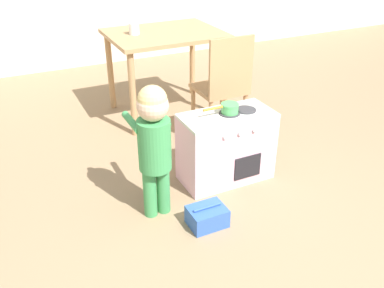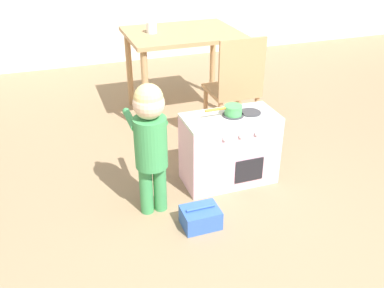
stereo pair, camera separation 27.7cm
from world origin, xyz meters
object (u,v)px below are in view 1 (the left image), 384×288
toy_basket (207,216)px  cup_on_table (134,29)px  child_figure (154,137)px  toy_pot (229,108)px  dining_chair_near (223,86)px  dining_table (165,45)px  play_kitchen (226,147)px

toy_basket → cup_on_table: cup_on_table is taller
child_figure → toy_pot: bearing=15.2°
toy_pot → toy_basket: bearing=-132.1°
child_figure → dining_chair_near: size_ratio=0.97×
dining_table → play_kitchen: bearing=-93.4°
toy_pot → dining_table: (0.06, 1.26, 0.10)m
child_figure → dining_table: (0.67, 1.42, 0.10)m
play_kitchen → cup_on_table: (-0.19, 1.30, 0.56)m
dining_table → cup_on_table: 0.31m
dining_chair_near → toy_basket: bearing=-123.9°
play_kitchen → dining_table: dining_table is taller
dining_table → cup_on_table: (-0.26, 0.04, 0.16)m
toy_pot → child_figure: (-0.61, -0.17, -0.00)m
play_kitchen → toy_basket: bearing=-131.4°
toy_basket → dining_chair_near: size_ratio=0.26×
play_kitchen → child_figure: 0.69m
dining_table → dining_chair_near: bearing=-74.0°
play_kitchen → child_figure: (-0.60, -0.16, 0.30)m
toy_pot → dining_table: size_ratio=0.27×
play_kitchen → toy_pot: 0.30m
toy_pot → child_figure: child_figure is taller
toy_pot → play_kitchen: bearing=-177.3°
play_kitchen → dining_table: (0.07, 1.26, 0.40)m
toy_basket → dining_table: (0.44, 1.68, 0.59)m
toy_basket → dining_chair_near: 1.23m
child_figure → toy_basket: size_ratio=3.81×
child_figure → toy_basket: (0.23, -0.25, -0.49)m
dining_chair_near → cup_on_table: dining_chair_near is taller
toy_basket → cup_on_table: size_ratio=2.36×
toy_pot → toy_basket: 0.75m
toy_pot → cup_on_table: (-0.20, 1.30, 0.26)m
toy_basket → cup_on_table: bearing=84.2°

